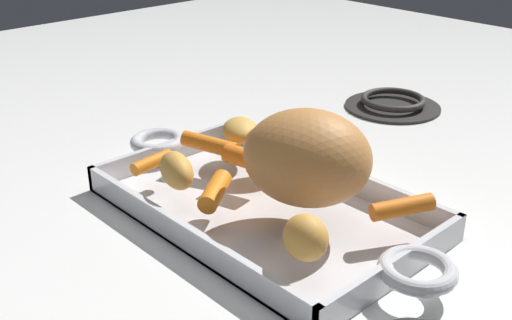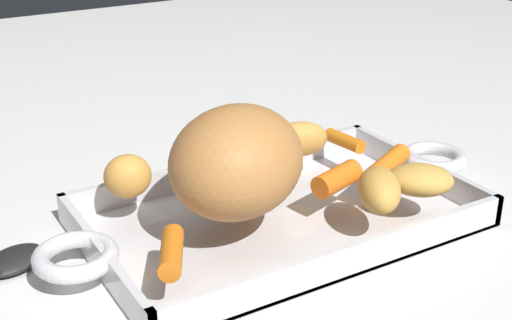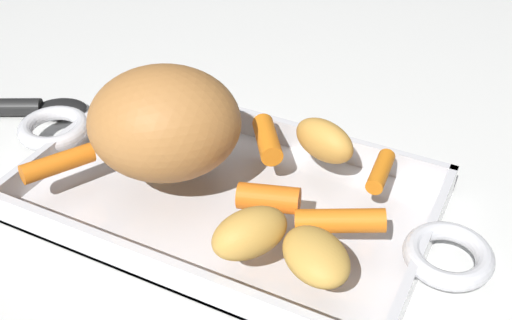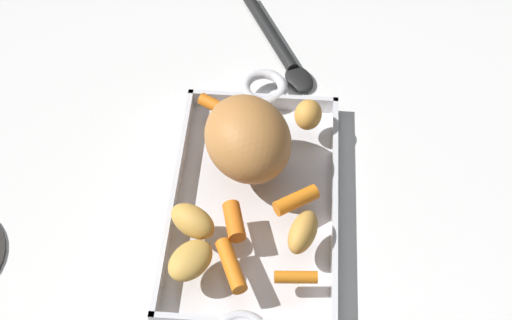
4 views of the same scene
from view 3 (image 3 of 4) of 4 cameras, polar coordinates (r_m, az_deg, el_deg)
ground_plane at (r=0.59m, az=-2.53°, el=-4.02°), size 2.12×2.12×0.00m
roasting_dish at (r=0.58m, az=-2.56°, el=-3.27°), size 0.46×0.22×0.03m
pork_roast at (r=0.55m, az=-8.10°, el=3.26°), size 0.17×0.16×0.10m
baby_carrot_northeast at (r=0.59m, az=-17.15°, el=-0.28°), size 0.05×0.07×0.02m
baby_carrot_short at (r=0.51m, az=7.46°, el=-5.36°), size 0.07×0.05×0.02m
baby_carrot_long at (r=0.60m, az=1.00°, el=1.86°), size 0.05×0.06×0.02m
baby_carrot_southeast at (r=0.57m, az=10.99°, el=-0.98°), size 0.02×0.05×0.02m
baby_carrot_center_right at (r=0.53m, az=1.13°, el=-3.41°), size 0.06×0.04×0.02m
potato_near_roast at (r=0.48m, az=5.34°, el=-8.49°), size 0.08×0.07×0.03m
potato_whole at (r=0.58m, az=6.07°, el=1.73°), size 0.07×0.05×0.04m
potato_golden_large at (r=0.66m, az=-9.42°, el=6.16°), size 0.05×0.05×0.04m
potato_corner at (r=0.49m, az=-0.55°, el=-6.50°), size 0.07×0.07×0.04m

